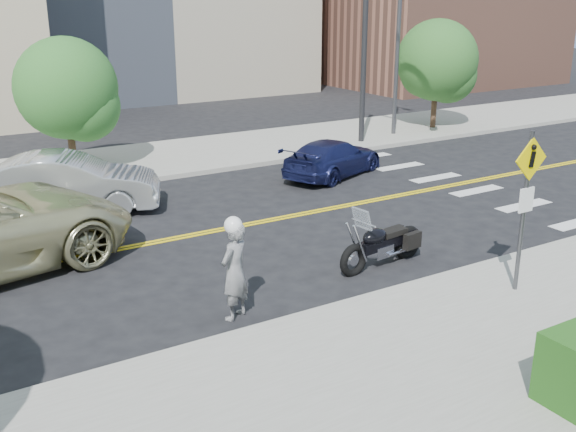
% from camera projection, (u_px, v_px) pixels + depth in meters
% --- Properties ---
extents(ground_plane, '(120.00, 120.00, 0.00)m').
position_uv_depth(ground_plane, '(176.00, 238.00, 15.67)').
color(ground_plane, black).
rests_on(ground_plane, ground).
extents(sidewalk_near, '(60.00, 5.00, 0.15)m').
position_uv_depth(sidewalk_near, '(380.00, 387.00, 9.58)').
color(sidewalk_near, '#9E9B91').
rests_on(sidewalk_near, ground_plane).
extents(sidewalk_far, '(60.00, 5.00, 0.15)m').
position_uv_depth(sidewalk_far, '(86.00, 168.00, 21.72)').
color(sidewalk_far, '#9E9B91').
rests_on(sidewalk_far, ground_plane).
extents(lamp_post, '(0.16, 0.16, 8.00)m').
position_uv_depth(lamp_post, '(398.00, 30.00, 25.61)').
color(lamp_post, '#4C4C51').
rests_on(lamp_post, sidewalk_far).
extents(traffic_light, '(0.28, 4.50, 7.00)m').
position_uv_depth(traffic_light, '(382.00, 17.00, 23.30)').
color(traffic_light, black).
rests_on(traffic_light, sidewalk_far).
extents(pedestrian_sign, '(0.78, 0.08, 3.00)m').
position_uv_depth(pedestrian_sign, '(526.00, 196.00, 12.04)').
color(pedestrian_sign, '#4C4C51').
rests_on(pedestrian_sign, sidewalk_near).
extents(motorcyclist, '(0.76, 0.67, 1.87)m').
position_uv_depth(motorcyclist, '(234.00, 268.00, 11.54)').
color(motorcyclist, silver).
rests_on(motorcyclist, ground).
extents(motorcycle, '(2.33, 0.98, 1.37)m').
position_uv_depth(motorcycle, '(383.00, 234.00, 13.91)').
color(motorcycle, black).
rests_on(motorcycle, ground).
extents(parked_car_silver, '(4.91, 3.29, 1.53)m').
position_uv_depth(parked_car_silver, '(68.00, 183.00, 17.39)').
color(parked_car_silver, '#AEB2B6').
rests_on(parked_car_silver, ground).
extents(parked_car_blue, '(4.25, 2.97, 1.14)m').
position_uv_depth(parked_car_blue, '(333.00, 158.00, 20.96)').
color(parked_car_blue, '#1A1E4E').
rests_on(parked_car_blue, ground).
extents(tree_far_a, '(3.11, 3.11, 4.25)m').
position_uv_depth(tree_far_a, '(66.00, 88.00, 20.51)').
color(tree_far_a, '#382619').
rests_on(tree_far_a, ground).
extents(tree_far_b, '(3.28, 3.28, 4.53)m').
position_uv_depth(tree_far_b, '(437.00, 60.00, 27.30)').
color(tree_far_b, '#382619').
rests_on(tree_far_b, ground).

